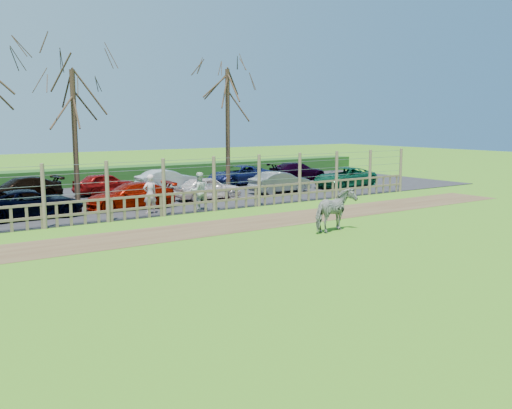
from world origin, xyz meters
TOP-DOWN VIEW (x-y plane):
  - ground at (0.00, 0.00)m, footprint 120.00×120.00m
  - dirt_strip at (0.00, 4.50)m, footprint 34.00×2.80m
  - asphalt at (0.00, 14.50)m, footprint 44.00×13.00m
  - hedge at (0.00, 21.50)m, footprint 46.00×2.00m
  - fence at (0.00, 8.00)m, footprint 30.16×0.16m
  - tree_mid at (-2.00, 13.50)m, footprint 4.80×4.80m
  - tree_right at (7.00, 14.00)m, footprint 4.80×4.80m
  - zebra at (3.73, 1.28)m, footprint 2.04×1.31m
  - visitor_a at (-0.27, 8.85)m, footprint 0.66×0.47m
  - visitor_b at (2.02, 8.54)m, footprint 0.91×0.75m
  - crow at (7.71, 5.93)m, footprint 0.26×0.19m
  - car_2 at (-4.87, 10.66)m, footprint 4.34×2.03m
  - car_3 at (-0.43, 10.65)m, footprint 4.23×1.94m
  - car_4 at (4.04, 11.26)m, footprint 3.60×1.63m
  - car_5 at (8.82, 11.38)m, footprint 3.66×1.34m
  - car_6 at (13.74, 11.29)m, footprint 4.52×2.48m
  - car_9 at (-4.04, 16.28)m, footprint 4.25×1.99m
  - car_10 at (0.41, 16.22)m, footprint 3.67×1.83m
  - car_11 at (4.16, 16.26)m, footprint 3.65×1.29m
  - car_12 at (9.22, 16.20)m, footprint 4.46×2.33m
  - car_13 at (14.00, 16.21)m, footprint 4.28×2.08m

SIDE VIEW (x-z plane):
  - ground at x=0.00m, z-range 0.00..0.00m
  - dirt_strip at x=0.00m, z-range 0.00..0.01m
  - asphalt at x=0.00m, z-range 0.00..0.04m
  - crow at x=7.71m, z-range 0.00..0.21m
  - hedge at x=0.00m, z-range 0.00..1.10m
  - car_2 at x=-4.87m, z-range 0.04..1.24m
  - car_3 at x=-0.43m, z-range 0.04..1.24m
  - car_4 at x=4.04m, z-range 0.04..1.24m
  - car_5 at x=8.82m, z-range 0.04..1.24m
  - car_6 at x=13.74m, z-range 0.04..1.24m
  - car_9 at x=-4.04m, z-range 0.04..1.24m
  - car_10 at x=0.41m, z-range 0.04..1.24m
  - car_11 at x=4.16m, z-range 0.04..1.24m
  - car_12 at x=9.22m, z-range 0.04..1.24m
  - car_13 at x=14.00m, z-range 0.04..1.24m
  - zebra at x=3.73m, z-range 0.00..1.59m
  - fence at x=0.00m, z-range -0.45..2.05m
  - visitor_a at x=-0.27m, z-range 0.04..1.76m
  - visitor_b at x=2.02m, z-range 0.04..1.76m
  - tree_mid at x=-2.00m, z-range 1.45..8.28m
  - tree_right at x=7.00m, z-range 1.57..8.92m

